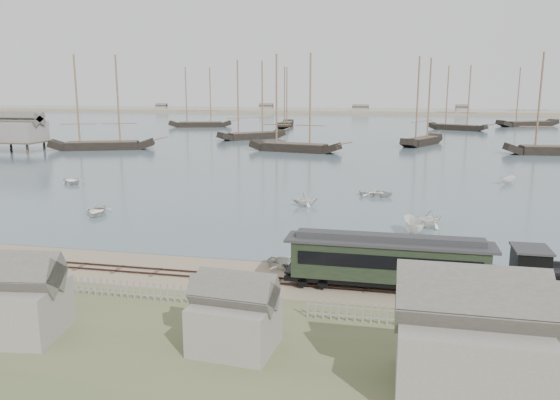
# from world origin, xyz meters

# --- Properties ---
(ground) EXTENTS (600.00, 600.00, 0.00)m
(ground) POSITION_xyz_m (0.00, 0.00, 0.00)
(ground) COLOR gray
(ground) RESTS_ON ground
(harbor_water) EXTENTS (600.00, 336.00, 0.06)m
(harbor_water) POSITION_xyz_m (0.00, 170.00, 0.03)
(harbor_water) COLOR #485D67
(harbor_water) RESTS_ON ground
(rail_track) EXTENTS (120.00, 1.80, 0.16)m
(rail_track) POSITION_xyz_m (0.00, -2.00, 0.04)
(rail_track) COLOR #35221D
(rail_track) RESTS_ON ground
(picket_fence_west) EXTENTS (19.00, 0.10, 1.20)m
(picket_fence_west) POSITION_xyz_m (-6.50, -7.00, 0.00)
(picket_fence_west) COLOR gray
(picket_fence_west) RESTS_ON ground
(picket_fence_east) EXTENTS (15.00, 0.10, 1.20)m
(picket_fence_east) POSITION_xyz_m (12.50, -7.50, 0.00)
(picket_fence_east) COLOR gray
(picket_fence_east) RESTS_ON ground
(shed_left) EXTENTS (5.00, 4.00, 4.10)m
(shed_left) POSITION_xyz_m (-10.00, -13.00, 0.00)
(shed_left) COLOR gray
(shed_left) RESTS_ON ground
(shed_mid) EXTENTS (4.00, 3.50, 3.60)m
(shed_mid) POSITION_xyz_m (2.00, -12.00, 0.00)
(shed_mid) COLOR gray
(shed_mid) RESTS_ON ground
(shed_right) EXTENTS (6.00, 5.00, 5.10)m
(shed_right) POSITION_xyz_m (13.00, -14.00, 0.00)
(shed_right) COLOR gray
(shed_right) RESTS_ON ground
(far_spit) EXTENTS (500.00, 20.00, 1.80)m
(far_spit) POSITION_xyz_m (0.00, 250.00, 0.00)
(far_spit) COLOR tan
(far_spit) RESTS_ON ground
(passenger_coach) EXTENTS (13.35, 2.57, 3.24)m
(passenger_coach) POSITION_xyz_m (9.35, -2.00, 2.06)
(passenger_coach) COLOR black
(passenger_coach) RESTS_ON ground
(beached_dinghy) EXTENTS (3.46, 4.40, 0.83)m
(beached_dinghy) POSITION_xyz_m (2.56, 1.06, 0.41)
(beached_dinghy) COLOR silver
(beached_dinghy) RESTS_ON ground
(rowboat_0) EXTENTS (4.68, 3.99, 0.82)m
(rowboat_0) POSITION_xyz_m (-20.77, 13.51, 0.47)
(rowboat_0) COLOR silver
(rowboat_0) RESTS_ON harbor_water
(rowboat_1) EXTENTS (3.37, 3.59, 1.51)m
(rowboat_1) POSITION_xyz_m (-0.23, 22.38, 0.82)
(rowboat_1) COLOR silver
(rowboat_1) RESTS_ON harbor_water
(rowboat_2) EXTENTS (4.27, 2.17, 1.58)m
(rowboat_2) POSITION_xyz_m (11.28, 12.24, 0.85)
(rowboat_2) COLOR silver
(rowboat_2) RESTS_ON harbor_water
(rowboat_3) EXTENTS (3.40, 4.40, 0.84)m
(rowboat_3) POSITION_xyz_m (7.33, 29.69, 0.48)
(rowboat_3) COLOR silver
(rowboat_3) RESTS_ON harbor_water
(rowboat_4) EXTENTS (4.26, 4.25, 1.70)m
(rowboat_4) POSITION_xyz_m (12.86, 15.58, 0.91)
(rowboat_4) COLOR silver
(rowboat_4) RESTS_ON harbor_water
(rowboat_5) EXTENTS (2.84, 3.12, 1.19)m
(rowboat_5) POSITION_xyz_m (24.67, 42.39, 0.65)
(rowboat_5) COLOR silver
(rowboat_5) RESTS_ON harbor_water
(rowboat_6) EXTENTS (4.98, 5.02, 0.85)m
(rowboat_6) POSITION_xyz_m (-34.50, 30.21, 0.49)
(rowboat_6) COLOR silver
(rowboat_6) RESTS_ON harbor_water
(schooner_0) EXTENTS (21.96, 12.54, 20.00)m
(schooner_0) POSITION_xyz_m (-52.35, 69.57, 10.06)
(schooner_0) COLOR black
(schooner_0) RESTS_ON harbor_water
(schooner_1) EXTENTS (16.15, 16.07, 20.00)m
(schooner_1) POSITION_xyz_m (-27.32, 99.75, 10.06)
(schooner_1) COLOR black
(schooner_1) RESTS_ON harbor_water
(schooner_2) EXTENTS (19.89, 8.33, 20.00)m
(schooner_2) POSITION_xyz_m (-11.31, 74.42, 10.06)
(schooner_2) COLOR black
(schooner_2) RESTS_ON harbor_water
(schooner_3) EXTENTS (10.78, 17.12, 20.00)m
(schooner_3) POSITION_xyz_m (15.03, 93.79, 10.06)
(schooner_3) COLOR black
(schooner_3) RESTS_ON harbor_water
(schooner_6) EXTENTS (21.39, 10.65, 20.00)m
(schooner_6) POSITION_xyz_m (-56.14, 139.41, 10.06)
(schooner_6) COLOR black
(schooner_6) RESTS_ON harbor_water
(schooner_7) EXTENTS (6.11, 19.01, 20.00)m
(schooner_7) POSITION_xyz_m (-27.45, 143.85, 10.06)
(schooner_7) COLOR black
(schooner_7) RESTS_ON harbor_water
(schooner_8) EXTENTS (18.01, 12.29, 20.00)m
(schooner_8) POSITION_xyz_m (27.53, 143.11, 10.06)
(schooner_8) COLOR black
(schooner_8) RESTS_ON harbor_water
(schooner_9) EXTENTS (22.81, 16.15, 20.00)m
(schooner_9) POSITION_xyz_m (53.10, 166.89, 10.06)
(schooner_9) COLOR black
(schooner_9) RESTS_ON harbor_water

